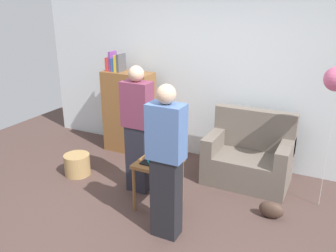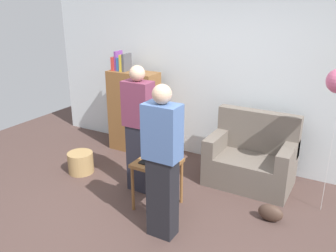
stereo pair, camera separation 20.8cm
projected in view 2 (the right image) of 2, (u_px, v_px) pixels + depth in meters
name	position (u px, v px, depth m)	size (l,w,h in m)	color
ground_plane	(146.00, 224.00, 3.97)	(8.00, 8.00, 0.00)	#4C3833
wall_back	(220.00, 72.00, 5.18)	(6.00, 0.10, 2.70)	silver
couch	(251.00, 159.00, 4.74)	(1.10, 0.70, 0.96)	#6B6056
bookshelf	(134.00, 111.00, 5.68)	(0.80, 0.36, 1.60)	brown
side_table	(157.00, 168.00, 4.14)	(0.48, 0.48, 0.59)	brown
birthday_cake	(157.00, 157.00, 4.09)	(0.32, 0.32, 0.17)	black
person_blowing_candles	(139.00, 129.00, 4.43)	(0.36, 0.22, 1.63)	#23232D
person_holding_cake	(162.00, 163.00, 3.52)	(0.36, 0.22, 1.63)	black
wicker_basket	(81.00, 163.00, 5.09)	(0.36, 0.36, 0.30)	#A88451
handbag	(270.00, 213.00, 3.99)	(0.28, 0.14, 0.20)	#473328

